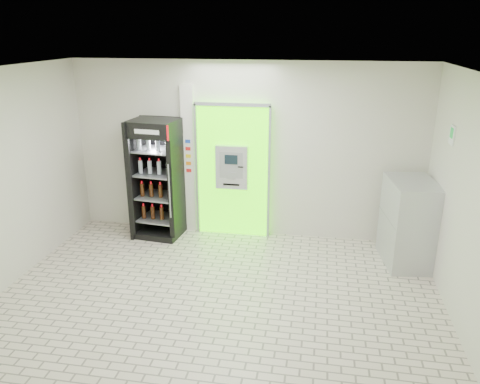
# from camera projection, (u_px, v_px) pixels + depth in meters

# --- Properties ---
(ground) EXTENTS (6.00, 6.00, 0.00)m
(ground) POSITION_uv_depth(u_px,v_px,m) (214.00, 308.00, 6.13)
(ground) COLOR beige
(ground) RESTS_ON ground
(room_shell) EXTENTS (6.00, 6.00, 6.00)m
(room_shell) POSITION_uv_depth(u_px,v_px,m) (211.00, 174.00, 5.53)
(room_shell) COLOR beige
(room_shell) RESTS_ON ground
(atm_assembly) EXTENTS (1.30, 0.24, 2.33)m
(atm_assembly) POSITION_uv_depth(u_px,v_px,m) (233.00, 170.00, 8.03)
(atm_assembly) COLOR #45FF00
(atm_assembly) RESTS_ON ground
(pillar) EXTENTS (0.22, 0.11, 2.60)m
(pillar) POSITION_uv_depth(u_px,v_px,m) (189.00, 160.00, 8.14)
(pillar) COLOR silver
(pillar) RESTS_ON ground
(beverage_cooler) EXTENTS (0.84, 0.78, 2.05)m
(beverage_cooler) POSITION_uv_depth(u_px,v_px,m) (158.00, 181.00, 8.05)
(beverage_cooler) COLOR black
(beverage_cooler) RESTS_ON ground
(steel_cabinet) EXTENTS (0.80, 1.07, 1.32)m
(steel_cabinet) POSITION_uv_depth(u_px,v_px,m) (409.00, 222.00, 7.15)
(steel_cabinet) COLOR #B4B6BC
(steel_cabinet) RESTS_ON ground
(exit_sign) EXTENTS (0.02, 0.22, 0.26)m
(exit_sign) POSITION_uv_depth(u_px,v_px,m) (452.00, 135.00, 6.25)
(exit_sign) COLOR white
(exit_sign) RESTS_ON room_shell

